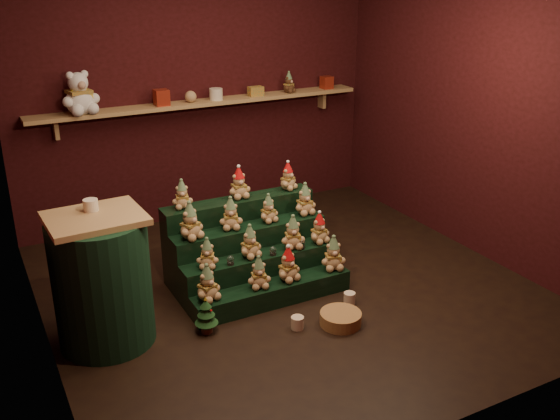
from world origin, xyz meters
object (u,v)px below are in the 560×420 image
snow_globe_a (230,260)px  snow_globe_b (273,251)px  riser_tier_front (273,293)px  mini_christmas_tree (206,315)px  snow_globe_c (301,244)px  wicker_basket (341,318)px  white_bear (78,87)px  mug_left (297,323)px  brown_bear (289,82)px  mug_right (349,298)px  side_table (102,280)px

snow_globe_a → snow_globe_b: snow_globe_a is taller
riser_tier_front → mini_christmas_tree: 0.67m
snow_globe_b → snow_globe_c: 0.28m
wicker_basket → white_bear: size_ratio=0.64×
snow_globe_a → riser_tier_front: bearing=-27.6°
mini_christmas_tree → mug_left: bearing=-23.8°
snow_globe_a → brown_bear: bearing=50.1°
mini_christmas_tree → white_bear: size_ratio=0.60×
snow_globe_a → brown_bear: size_ratio=0.36×
mug_right → mug_left: bearing=-166.9°
snow_globe_a → mini_christmas_tree: size_ratio=0.26×
snow_globe_a → snow_globe_c: 0.67m
side_table → brown_bear: 3.35m
mini_christmas_tree → white_bear: 2.62m
wicker_basket → brown_bear: bearing=70.2°
snow_globe_a → snow_globe_c: bearing=0.0°
riser_tier_front → wicker_basket: bearing=-59.4°
snow_globe_b → mug_left: (-0.09, -0.60, -0.35)m
mini_christmas_tree → brown_bear: bearing=48.8°
snow_globe_c → mug_left: bearing=-121.8°
snow_globe_a → brown_bear: 2.62m
brown_bear → snow_globe_b: bearing=-149.0°
snow_globe_b → white_bear: bearing=120.9°
snow_globe_c → mug_left: snow_globe_c is taller
side_table → mug_right: size_ratio=10.38×
mug_left → wicker_basket: 0.35m
mug_left → brown_bear: size_ratio=0.45×
mug_left → side_table: bearing=158.3°
snow_globe_c → wicker_basket: size_ratio=0.27×
snow_globe_b → mug_left: snow_globe_b is taller
mug_right → white_bear: 3.20m
side_table → white_bear: 2.22m
snow_globe_b → brown_bear: brown_bear is taller
snow_globe_b → mug_right: bearing=-44.1°
snow_globe_a → side_table: size_ratio=0.08×
mug_left → riser_tier_front: bearing=88.9°
brown_bear → snow_globe_c: bearing=-142.5°
mini_christmas_tree → white_bear: (-0.37, 2.17, 1.43)m
mini_christmas_tree → mug_right: mini_christmas_tree is taller
riser_tier_front → mug_right: riser_tier_front is taller
snow_globe_a → wicker_basket: size_ratio=0.24×
riser_tier_front → wicker_basket: riser_tier_front is taller
mini_christmas_tree → brown_bear: brown_bear is taller
snow_globe_c → mini_christmas_tree: bearing=-162.8°
mug_right → brown_bear: brown_bear is taller
white_bear → mini_christmas_tree: bearing=-91.9°
snow_globe_a → mug_left: 0.76m
riser_tier_front → brown_bear: 2.72m
snow_globe_c → white_bear: size_ratio=0.17×
mug_left → brown_bear: 3.08m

